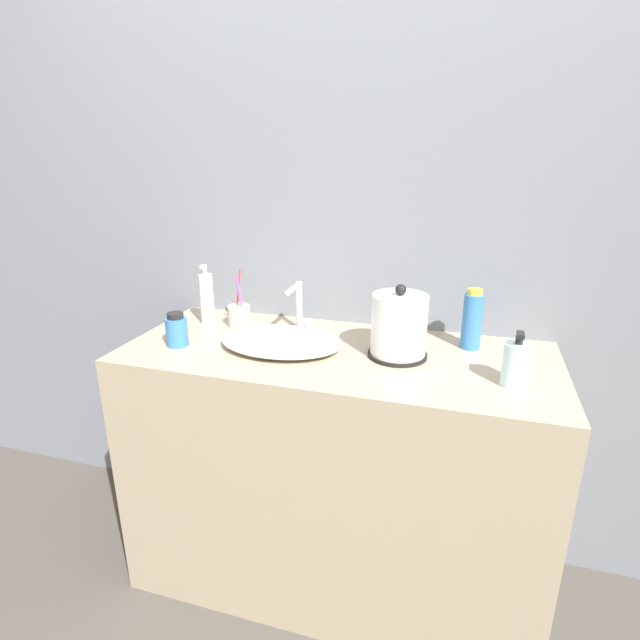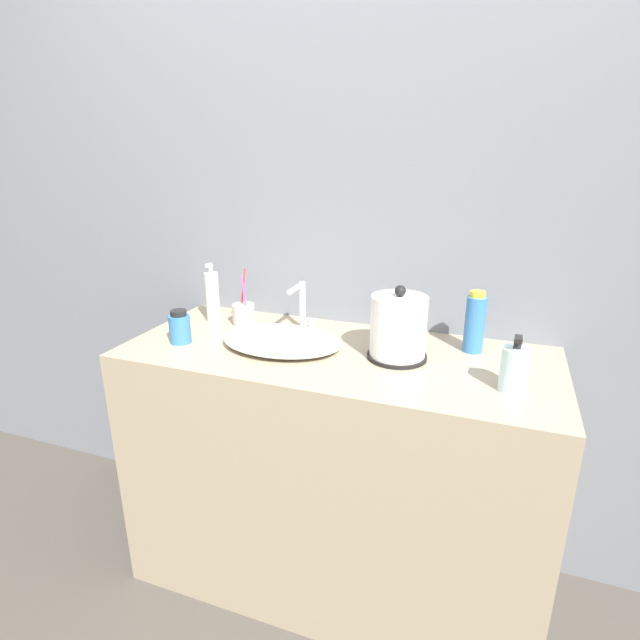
{
  "view_description": "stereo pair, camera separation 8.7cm",
  "coord_description": "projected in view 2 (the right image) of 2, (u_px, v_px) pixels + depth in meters",
  "views": [
    {
      "loc": [
        0.38,
        -1.14,
        1.51
      ],
      "look_at": [
        -0.05,
        0.29,
        0.99
      ],
      "focal_mm": 28.0,
      "sensor_mm": 36.0,
      "label": 1
    },
    {
      "loc": [
        0.46,
        -1.11,
        1.51
      ],
      "look_at": [
        -0.05,
        0.29,
        0.99
      ],
      "focal_mm": 28.0,
      "sensor_mm": 36.0,
      "label": 2
    }
  ],
  "objects": [
    {
      "name": "lotion_bottle",
      "position": [
        212.0,
        297.0,
        1.85
      ],
      "size": [
        0.05,
        0.05,
        0.22
      ],
      "color": "white",
      "rests_on": "vanity_counter"
    },
    {
      "name": "hand_cream_bottle",
      "position": [
        514.0,
        369.0,
        1.31
      ],
      "size": [
        0.07,
        0.07,
        0.16
      ],
      "color": "silver",
      "rests_on": "vanity_counter"
    },
    {
      "name": "toothbrush_cup",
      "position": [
        244.0,
        314.0,
        1.83
      ],
      "size": [
        0.08,
        0.08,
        0.21
      ],
      "color": "#B7B2A8",
      "rests_on": "vanity_counter"
    },
    {
      "name": "shampoo_bottle",
      "position": [
        180.0,
        327.0,
        1.65
      ],
      "size": [
        0.07,
        0.07,
        0.11
      ],
      "color": "#3370B7",
      "rests_on": "vanity_counter"
    },
    {
      "name": "ground_plane",
      "position": [
        305.0,
        637.0,
        1.63
      ],
      "size": [
        12.0,
        12.0,
        0.0
      ],
      "primitive_type": "plane",
      "color": "#47423D"
    },
    {
      "name": "electric_kettle",
      "position": [
        398.0,
        329.0,
        1.51
      ],
      "size": [
        0.18,
        0.18,
        0.23
      ],
      "color": "black",
      "rests_on": "vanity_counter"
    },
    {
      "name": "mouthwash_bottle",
      "position": [
        475.0,
        323.0,
        1.56
      ],
      "size": [
        0.06,
        0.06,
        0.2
      ],
      "color": "#3370B7",
      "rests_on": "vanity_counter"
    },
    {
      "name": "faucet",
      "position": [
        302.0,
        304.0,
        1.75
      ],
      "size": [
        0.06,
        0.12,
        0.17
      ],
      "color": "silver",
      "rests_on": "vanity_counter"
    },
    {
      "name": "vanity_counter",
      "position": [
        334.0,
        470.0,
        1.74
      ],
      "size": [
        1.37,
        0.57,
        0.89
      ],
      "color": "gray",
      "rests_on": "ground_plane"
    },
    {
      "name": "sink_basin",
      "position": [
        282.0,
        340.0,
        1.63
      ],
      "size": [
        0.4,
        0.29,
        0.04
      ],
      "color": "white",
      "rests_on": "vanity_counter"
    },
    {
      "name": "wall_back",
      "position": [
        365.0,
        212.0,
        1.73
      ],
      "size": [
        6.0,
        0.04,
        2.6
      ],
      "color": "slate",
      "rests_on": "ground_plane"
    }
  ]
}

